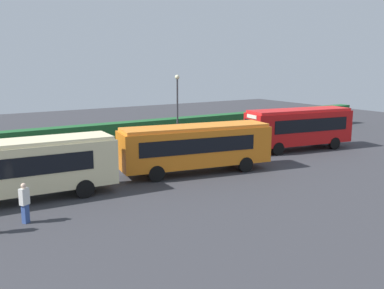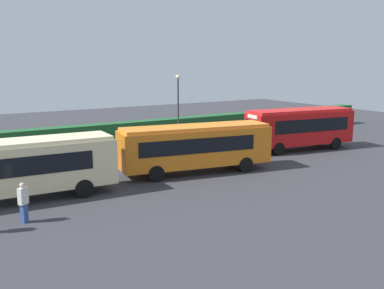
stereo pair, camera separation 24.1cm
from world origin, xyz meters
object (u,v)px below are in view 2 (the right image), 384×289
at_px(bus_red, 300,127).
at_px(lamppost, 178,104).
at_px(person_center, 23,201).
at_px(bus_cream, 18,166).
at_px(traffic_cone, 95,156).
at_px(bus_orange, 196,146).
at_px(person_right, 187,149).

height_order(bus_red, lamppost, lamppost).
bearing_deg(person_center, bus_cream, 140.27).
bearing_deg(bus_cream, lamppost, 30.09).
bearing_deg(bus_cream, traffic_cone, 50.25).
bearing_deg(bus_red, traffic_cone, -10.48).
bearing_deg(bus_orange, lamppost, 78.08).
relative_size(bus_cream, traffic_cone, 16.92).
relative_size(bus_orange, bus_red, 1.10).
height_order(person_center, lamppost, lamppost).
xyz_separation_m(traffic_cone, lamppost, (6.92, -0.29, 3.45)).
height_order(bus_cream, traffic_cone, bus_cream).
distance_m(bus_red, person_right, 10.10).
bearing_deg(lamppost, bus_orange, -111.65).
relative_size(person_center, person_right, 1.10).
xyz_separation_m(person_right, lamppost, (1.51, 3.76, 2.86)).
bearing_deg(person_right, traffic_cone, 25.60).
bearing_deg(bus_red, bus_cream, 13.45).
bearing_deg(traffic_cone, bus_cream, -132.89).
distance_m(bus_orange, bus_red, 11.34).
height_order(person_right, lamppost, lamppost).
xyz_separation_m(bus_orange, traffic_cone, (-4.20, 7.15, -1.49)).
bearing_deg(bus_orange, traffic_cone, 130.16).
relative_size(bus_red, lamppost, 1.53).
relative_size(bus_cream, person_center, 5.49).
relative_size(person_center, lamppost, 0.30).
xyz_separation_m(bus_orange, person_center, (-11.39, -3.52, -0.80)).
distance_m(bus_cream, bus_red, 22.16).
relative_size(bus_orange, traffic_cone, 16.91).
relative_size(person_center, traffic_cone, 3.08).
height_order(person_center, traffic_cone, person_center).
xyz_separation_m(bus_cream, person_center, (-0.49, -3.46, -0.84)).
bearing_deg(traffic_cone, person_center, -123.98).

